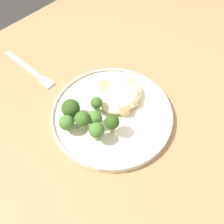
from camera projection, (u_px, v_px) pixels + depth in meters
The scene contains 21 objects.
ground at pixel (124, 207), 1.30m from camera, with size 6.00×6.00×0.00m, color #2D2B28.
wooden_dining_table at pixel (132, 134), 0.75m from camera, with size 1.40×1.00×0.74m.
dinner_plate at pixel (112, 115), 0.68m from camera, with size 0.29×0.29×0.02m.
noodle_bed at pixel (121, 97), 0.69m from camera, with size 0.12×0.09×0.03m.
seared_scallop_tilted_round at pixel (121, 91), 0.70m from camera, with size 0.04×0.04×0.02m.
seared_scallop_center_golden at pixel (129, 84), 0.72m from camera, with size 0.03×0.03×0.01m.
seared_scallop_left_edge at pixel (118, 98), 0.69m from camera, with size 0.03×0.03×0.02m.
seared_scallop_front_small at pixel (132, 101), 0.69m from camera, with size 0.03×0.03×0.02m.
seared_scallop_half_hidden at pixel (105, 86), 0.71m from camera, with size 0.03×0.03×0.01m.
seared_scallop_large_seared at pixel (124, 110), 0.67m from camera, with size 0.03×0.03×0.02m.
seared_scallop_right_edge at pixel (132, 94), 0.70m from camera, with size 0.04×0.04×0.02m.
broccoli_floret_right_tilted at pixel (82, 119), 0.63m from camera, with size 0.03×0.03×0.06m.
broccoli_floret_near_rim at pixel (112, 122), 0.62m from camera, with size 0.03×0.03×0.06m.
broccoli_floret_beside_noodles at pixel (97, 131), 0.61m from camera, with size 0.03×0.03×0.05m.
broccoli_floret_front_edge at pixel (67, 123), 0.63m from camera, with size 0.03×0.03×0.05m.
broccoli_floret_tall_stalk at pixel (97, 104), 0.66m from camera, with size 0.03×0.03×0.05m.
broccoli_floret_rear_charred at pixel (95, 118), 0.64m from camera, with size 0.03×0.03×0.05m.
broccoli_floret_small_sprig at pixel (71, 108), 0.65m from camera, with size 0.04×0.04×0.06m.
onion_sliver_long_sliver at pixel (84, 125), 0.66m from camera, with size 0.04×0.01×0.00m, color silver.
onion_sliver_curled_piece at pixel (68, 127), 0.65m from camera, with size 0.06×0.01×0.00m, color silver.
dinner_fork at pixel (30, 70), 0.77m from camera, with size 0.03×0.19×0.00m.
Camera 1 is at (0.30, 0.23, 1.31)m, focal length 45.76 mm.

